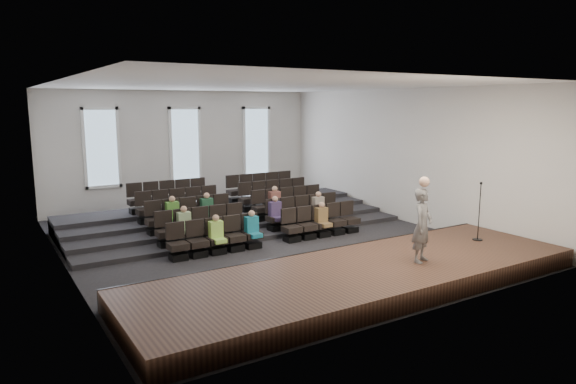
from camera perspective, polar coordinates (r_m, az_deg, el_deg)
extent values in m
plane|color=black|center=(16.95, -2.74, -5.39)|extent=(14.00, 14.00, 0.00)
cube|color=white|center=(16.38, -2.88, 11.79)|extent=(12.00, 14.00, 0.02)
cube|color=silver|center=(22.85, -11.38, 4.72)|extent=(12.00, 0.04, 5.00)
cube|color=silver|center=(10.93, 15.28, -0.70)|extent=(12.00, 0.04, 5.00)
cube|color=silver|center=(14.58, -24.00, 1.34)|extent=(0.04, 14.00, 5.00)
cube|color=silver|center=(20.07, 12.45, 4.02)|extent=(0.04, 14.00, 5.00)
cube|color=#4B2F20|center=(12.84, 8.50, -9.30)|extent=(11.80, 3.60, 0.50)
cube|color=black|center=(14.17, 3.85, -7.39)|extent=(11.80, 0.06, 0.52)
cube|color=black|center=(18.94, -6.16, -3.59)|extent=(11.80, 4.80, 0.15)
cube|color=black|center=(19.38, -6.83, -3.06)|extent=(11.80, 3.75, 0.30)
cube|color=black|center=(19.83, -7.48, -2.56)|extent=(11.80, 2.70, 0.45)
cube|color=black|center=(20.29, -8.09, -2.08)|extent=(11.80, 1.65, 0.60)
cube|color=black|center=(15.16, -12.08, -7.03)|extent=(0.47, 0.43, 0.20)
cube|color=black|center=(15.08, -12.13, -5.90)|extent=(0.55, 0.50, 0.19)
cube|color=black|center=(15.17, -12.45, -4.22)|extent=(0.55, 0.08, 0.50)
cube|color=black|center=(15.36, -9.96, -6.74)|extent=(0.47, 0.43, 0.20)
cube|color=black|center=(15.28, -10.00, -5.62)|extent=(0.55, 0.50, 0.19)
cube|color=black|center=(15.37, -10.33, -3.97)|extent=(0.55, 0.08, 0.50)
cube|color=black|center=(15.58, -7.90, -6.45)|extent=(0.47, 0.43, 0.20)
cube|color=black|center=(15.50, -7.93, -5.34)|extent=(0.55, 0.50, 0.19)
cube|color=black|center=(15.59, -8.28, -3.71)|extent=(0.55, 0.08, 0.50)
cube|color=black|center=(15.82, -5.91, -6.15)|extent=(0.47, 0.43, 0.20)
cube|color=black|center=(15.74, -5.92, -5.07)|extent=(0.55, 0.50, 0.19)
cube|color=black|center=(15.83, -6.28, -3.46)|extent=(0.55, 0.08, 0.50)
cube|color=black|center=(16.08, -3.97, -5.86)|extent=(0.47, 0.43, 0.20)
cube|color=black|center=(16.00, -3.98, -4.80)|extent=(0.55, 0.50, 0.19)
cube|color=black|center=(16.08, -4.35, -3.22)|extent=(0.55, 0.08, 0.50)
cube|color=black|center=(16.78, 0.43, -5.18)|extent=(0.47, 0.43, 0.20)
cube|color=black|center=(16.70, 0.43, -4.15)|extent=(0.55, 0.50, 0.19)
cube|color=black|center=(16.78, 0.05, -2.65)|extent=(0.55, 0.08, 0.50)
cube|color=black|center=(17.09, 2.14, -4.91)|extent=(0.47, 0.43, 0.20)
cube|color=black|center=(17.02, 2.15, -3.90)|extent=(0.55, 0.50, 0.19)
cube|color=black|center=(17.10, 1.77, -2.42)|extent=(0.55, 0.08, 0.50)
cube|color=black|center=(17.42, 3.79, -4.64)|extent=(0.47, 0.43, 0.20)
cube|color=black|center=(17.35, 3.80, -3.65)|extent=(0.55, 0.50, 0.19)
cube|color=black|center=(17.43, 3.41, -2.20)|extent=(0.55, 0.08, 0.50)
cube|color=black|center=(17.77, 5.37, -4.38)|extent=(0.47, 0.43, 0.20)
cube|color=black|center=(17.70, 5.38, -3.40)|extent=(0.55, 0.50, 0.19)
cube|color=black|center=(17.77, 5.00, -1.99)|extent=(0.55, 0.08, 0.50)
cube|color=black|center=(18.13, 6.89, -4.12)|extent=(0.47, 0.43, 0.20)
cube|color=black|center=(18.06, 6.91, -3.16)|extent=(0.55, 0.50, 0.19)
cube|color=black|center=(18.13, 6.52, -1.78)|extent=(0.55, 0.08, 0.50)
cube|color=black|center=(16.08, -13.37, -5.56)|extent=(0.47, 0.43, 0.20)
cube|color=black|center=(16.00, -13.42, -4.49)|extent=(0.55, 0.50, 0.19)
cube|color=black|center=(16.11, -13.71, -2.91)|extent=(0.55, 0.08, 0.50)
cube|color=black|center=(16.27, -11.36, -5.30)|extent=(0.47, 0.43, 0.20)
cube|color=black|center=(16.19, -11.40, -4.24)|extent=(0.55, 0.50, 0.19)
cube|color=black|center=(16.29, -11.70, -2.69)|extent=(0.55, 0.08, 0.50)
cube|color=black|center=(16.48, -9.40, -5.05)|extent=(0.47, 0.43, 0.20)
cube|color=black|center=(16.40, -9.43, -4.00)|extent=(0.55, 0.50, 0.19)
cube|color=black|center=(16.50, -9.75, -2.47)|extent=(0.55, 0.08, 0.50)
cube|color=black|center=(16.70, -7.49, -4.80)|extent=(0.47, 0.43, 0.20)
cube|color=black|center=(16.63, -7.51, -3.77)|extent=(0.55, 0.50, 0.19)
cube|color=black|center=(16.73, -7.84, -2.25)|extent=(0.55, 0.08, 0.50)
cube|color=black|center=(16.95, -5.64, -4.55)|extent=(0.47, 0.43, 0.20)
cube|color=black|center=(16.88, -5.65, -3.53)|extent=(0.55, 0.50, 0.19)
cube|color=black|center=(16.97, -5.99, -2.04)|extent=(0.55, 0.08, 0.50)
cube|color=black|center=(17.61, -1.39, -3.96)|extent=(0.47, 0.43, 0.20)
cube|color=black|center=(17.54, -1.39, -2.98)|extent=(0.55, 0.50, 0.19)
cube|color=black|center=(17.63, -1.74, -1.55)|extent=(0.55, 0.08, 0.50)
cube|color=black|center=(17.91, 0.27, -3.72)|extent=(0.47, 0.43, 0.20)
cube|color=black|center=(17.84, 0.27, -2.76)|extent=(0.55, 0.50, 0.19)
cube|color=black|center=(17.93, -0.08, -1.35)|extent=(0.55, 0.08, 0.50)
cube|color=black|center=(18.23, 1.88, -3.49)|extent=(0.47, 0.43, 0.20)
cube|color=black|center=(18.16, 1.88, -2.54)|extent=(0.55, 0.50, 0.19)
cube|color=black|center=(18.25, 1.52, -1.16)|extent=(0.55, 0.08, 0.50)
cube|color=black|center=(18.56, 3.42, -3.27)|extent=(0.47, 0.43, 0.20)
cube|color=black|center=(18.49, 3.43, -2.33)|extent=(0.55, 0.50, 0.19)
cube|color=black|center=(18.58, 3.07, -0.98)|extent=(0.55, 0.08, 0.50)
cube|color=black|center=(18.90, 4.91, -3.05)|extent=(0.47, 0.43, 0.20)
cube|color=black|center=(18.84, 4.93, -2.13)|extent=(0.55, 0.50, 0.19)
cube|color=black|center=(18.92, 4.57, -0.80)|extent=(0.55, 0.08, 0.50)
cube|color=black|center=(17.01, -14.52, -4.24)|extent=(0.47, 0.42, 0.20)
cube|color=black|center=(16.94, -14.56, -3.22)|extent=(0.55, 0.50, 0.19)
cube|color=black|center=(17.06, -14.83, -1.74)|extent=(0.55, 0.08, 0.50)
cube|color=black|center=(17.19, -12.60, -4.02)|extent=(0.47, 0.42, 0.20)
cube|color=black|center=(17.12, -12.64, -3.01)|extent=(0.55, 0.50, 0.19)
cube|color=black|center=(17.23, -12.92, -1.55)|extent=(0.55, 0.08, 0.50)
cube|color=black|center=(17.39, -10.73, -3.80)|extent=(0.47, 0.42, 0.20)
cube|color=black|center=(17.32, -10.77, -2.80)|extent=(0.55, 0.50, 0.19)
cube|color=black|center=(17.43, -11.06, -1.36)|extent=(0.55, 0.08, 0.50)
cube|color=black|center=(17.60, -8.91, -3.58)|extent=(0.47, 0.42, 0.20)
cube|color=black|center=(17.54, -8.94, -2.59)|extent=(0.55, 0.50, 0.19)
cube|color=black|center=(17.65, -9.24, -1.17)|extent=(0.55, 0.08, 0.50)
cube|color=black|center=(17.84, -7.13, -3.36)|extent=(0.47, 0.42, 0.20)
cube|color=black|center=(17.77, -7.15, -2.39)|extent=(0.55, 0.50, 0.19)
cube|color=black|center=(17.88, -7.46, -0.98)|extent=(0.55, 0.08, 0.50)
cube|color=black|center=(18.47, -3.04, -2.85)|extent=(0.47, 0.42, 0.20)
cube|color=black|center=(18.40, -3.04, -1.91)|extent=(0.55, 0.50, 0.19)
cube|color=black|center=(18.51, -3.37, -0.55)|extent=(0.55, 0.08, 0.50)
cube|color=black|center=(18.76, -1.43, -2.64)|extent=(0.47, 0.42, 0.20)
cube|color=black|center=(18.69, -1.43, -1.71)|extent=(0.55, 0.50, 0.19)
cube|color=black|center=(18.79, -1.76, -0.38)|extent=(0.55, 0.08, 0.50)
cube|color=black|center=(19.06, 0.13, -2.44)|extent=(0.47, 0.42, 0.20)
cube|color=black|center=(19.00, 0.13, -1.53)|extent=(0.55, 0.50, 0.19)
cube|color=black|center=(19.10, -0.20, -0.22)|extent=(0.55, 0.08, 0.50)
cube|color=black|center=(19.37, 1.64, -2.24)|extent=(0.47, 0.42, 0.20)
cube|color=black|center=(19.31, 1.65, -1.34)|extent=(0.55, 0.50, 0.19)
cube|color=black|center=(19.41, 1.31, -0.06)|extent=(0.55, 0.08, 0.50)
cube|color=black|center=(19.70, 3.10, -2.05)|extent=(0.47, 0.42, 0.20)
cube|color=black|center=(19.64, 3.11, -1.17)|extent=(0.55, 0.50, 0.19)
cube|color=black|center=(19.74, 2.77, 0.10)|extent=(0.55, 0.08, 0.50)
cube|color=black|center=(17.96, -15.54, -3.06)|extent=(0.47, 0.42, 0.20)
cube|color=black|center=(17.90, -15.58, -2.10)|extent=(0.55, 0.50, 0.19)
cube|color=black|center=(18.02, -15.83, -0.70)|extent=(0.55, 0.08, 0.50)
cube|color=black|center=(18.13, -13.72, -2.87)|extent=(0.47, 0.42, 0.20)
cube|color=black|center=(18.07, -13.76, -1.91)|extent=(0.55, 0.50, 0.19)
cube|color=black|center=(18.19, -14.01, -0.53)|extent=(0.55, 0.08, 0.50)
cube|color=black|center=(18.32, -11.93, -2.67)|extent=(0.47, 0.42, 0.20)
cube|color=black|center=(18.26, -11.97, -1.72)|extent=(0.55, 0.50, 0.19)
cube|color=black|center=(18.38, -12.23, -0.36)|extent=(0.55, 0.08, 0.50)
cube|color=black|center=(18.52, -10.19, -2.48)|extent=(0.47, 0.42, 0.20)
cube|color=black|center=(18.46, -10.22, -1.54)|extent=(0.55, 0.50, 0.19)
cube|color=black|center=(18.58, -10.49, -0.19)|extent=(0.55, 0.08, 0.50)
cube|color=black|center=(18.74, -8.48, -2.29)|extent=(0.47, 0.42, 0.20)
cube|color=black|center=(18.68, -8.50, -1.36)|extent=(0.55, 0.50, 0.19)
cube|color=black|center=(18.80, -8.79, -0.02)|extent=(0.55, 0.08, 0.50)
cube|color=black|center=(19.35, -4.53, -1.84)|extent=(0.47, 0.42, 0.20)
cube|color=black|center=(19.29, -4.55, -0.93)|extent=(0.55, 0.50, 0.19)
cube|color=black|center=(19.40, -4.85, 0.35)|extent=(0.55, 0.08, 0.50)
cube|color=black|center=(19.62, -2.97, -1.65)|extent=(0.47, 0.42, 0.20)
cube|color=black|center=(19.56, -2.98, -0.76)|extent=(0.55, 0.50, 0.19)
cube|color=black|center=(19.67, -3.29, 0.50)|extent=(0.55, 0.08, 0.50)
cube|color=black|center=(19.91, -1.46, -1.48)|extent=(0.47, 0.42, 0.20)
cube|color=black|center=(19.85, -1.46, -0.60)|extent=(0.55, 0.50, 0.19)
cube|color=black|center=(19.96, -1.77, 0.65)|extent=(0.55, 0.08, 0.50)
cube|color=black|center=(20.21, 0.01, -1.31)|extent=(0.47, 0.42, 0.20)
cube|color=black|center=(20.16, 0.01, -0.44)|extent=(0.55, 0.50, 0.19)
cube|color=black|center=(20.26, -0.30, 0.79)|extent=(0.55, 0.08, 0.50)
cube|color=black|center=(20.53, 1.44, -1.14)|extent=(0.47, 0.42, 0.20)
cube|color=black|center=(20.47, 1.44, -0.28)|extent=(0.55, 0.50, 0.19)
cube|color=black|center=(20.58, 1.12, 0.93)|extent=(0.55, 0.08, 0.50)
cube|color=black|center=(18.92, -16.45, -2.00)|extent=(0.47, 0.42, 0.20)
cube|color=black|center=(18.87, -16.50, -1.08)|extent=(0.55, 0.50, 0.19)
cube|color=black|center=(19.00, -16.72, 0.23)|extent=(0.55, 0.08, 0.50)
cube|color=black|center=(19.08, -14.72, -1.83)|extent=(0.47, 0.42, 0.20)
cube|color=black|center=(19.03, -14.76, -0.91)|extent=(0.55, 0.50, 0.19)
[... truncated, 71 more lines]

